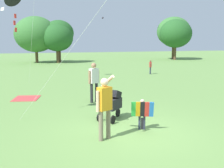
% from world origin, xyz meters
% --- Properties ---
extents(ground_plane, '(120.00, 120.00, 0.00)m').
position_xyz_m(ground_plane, '(0.00, 0.00, 0.00)').
color(ground_plane, '#668E47').
extents(treeline_distant, '(44.92, 6.99, 6.51)m').
position_xyz_m(treeline_distant, '(0.84, 27.77, 3.81)').
color(treeline_distant, brown).
rests_on(treeline_distant, ground).
extents(child_with_butterfly_kite, '(0.66, 0.47, 0.93)m').
position_xyz_m(child_with_butterfly_kite, '(0.38, -0.04, 0.57)').
color(child_with_butterfly_kite, '#33384C').
rests_on(child_with_butterfly_kite, ground).
extents(person_adult_flyer, '(0.55, 0.62, 1.75)m').
position_xyz_m(person_adult_flyer, '(-0.91, -0.36, 1.01)').
color(person_adult_flyer, '#7F705B').
rests_on(person_adult_flyer, ground).
extents(stroller, '(1.03, 0.92, 1.03)m').
position_xyz_m(stroller, '(-0.08, 1.26, 0.61)').
color(stroller, black).
rests_on(stroller, ground).
extents(kite_adult_black, '(2.74, 2.98, 4.25)m').
position_xyz_m(kite_adult_black, '(-2.99, 2.39, 3.93)').
color(kite_adult_black, black).
rests_on(kite_adult_black, ground).
extents(person_red_shirt, '(0.53, 0.34, 1.73)m').
position_xyz_m(person_red_shirt, '(0.07, 3.92, 1.02)').
color(person_red_shirt, '#232328').
rests_on(person_red_shirt, ground).
extents(person_sitting_far, '(0.28, 0.30, 1.16)m').
position_xyz_m(person_sitting_far, '(7.31, 12.02, 0.69)').
color(person_sitting_far, '#33384C').
rests_on(person_sitting_far, ground).
extents(picnic_blanket, '(1.42, 1.53, 0.02)m').
position_xyz_m(picnic_blanket, '(-2.69, 5.75, 0.01)').
color(picnic_blanket, '#CC3D3D').
rests_on(picnic_blanket, ground).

